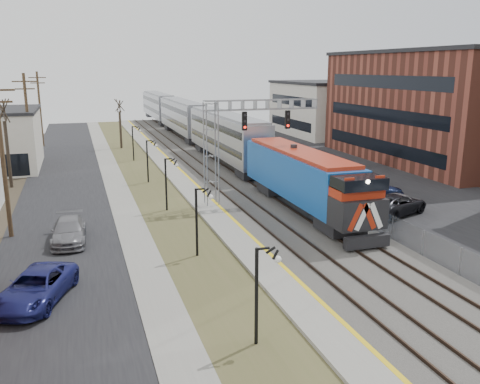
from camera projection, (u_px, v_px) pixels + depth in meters
name	position (u px, v px, depth m)	size (l,w,h in m)	color
street_west	(63.00, 196.00, 42.49)	(7.00, 120.00, 0.04)	black
sidewalk	(118.00, 192.00, 43.83)	(2.00, 120.00, 0.08)	gray
grass_median	(153.00, 190.00, 44.72)	(4.00, 120.00, 0.06)	#4B4C28
platform	(187.00, 186.00, 45.60)	(2.00, 120.00, 0.24)	gray
ballast_bed	(239.00, 183.00, 47.09)	(8.00, 120.00, 0.20)	#595651
parking_lot	(354.00, 175.00, 50.69)	(16.00, 120.00, 0.04)	black
platform_edge	(196.00, 184.00, 45.83)	(0.24, 120.00, 0.01)	gold
track_near	(219.00, 182.00, 46.45)	(1.58, 120.00, 0.15)	#2D2119
track_far	(255.00, 180.00, 47.50)	(1.58, 120.00, 0.15)	#2D2119
train	(194.00, 124.00, 69.92)	(3.00, 85.85, 5.33)	#134DA1
signal_gantry	(233.00, 134.00, 38.47)	(9.00, 1.07, 8.15)	gray
lampposts	(195.00, 222.00, 28.81)	(0.14, 62.14, 4.00)	black
utility_poles	(3.00, 160.00, 31.16)	(0.28, 80.28, 10.00)	#4C3823
fence	(281.00, 173.00, 48.18)	(0.04, 120.00, 1.60)	gray
bare_trees	(48.00, 158.00, 45.12)	(12.30, 42.30, 5.95)	#382D23
car_lot_c	(396.00, 205.00, 37.09)	(2.49, 5.40, 1.50)	black
car_lot_d	(374.00, 189.00, 41.92)	(1.97, 4.85, 1.41)	#16254F
car_lot_e	(398.00, 203.00, 37.61)	(1.80, 4.46, 1.52)	slate
car_lot_f	(283.00, 159.00, 55.23)	(1.63, 4.68, 1.54)	#0E4917
car_street_a	(36.00, 288.00, 23.18)	(2.39, 5.18, 1.44)	navy
car_street_b	(69.00, 231.00, 31.18)	(1.98, 4.87, 1.41)	slate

